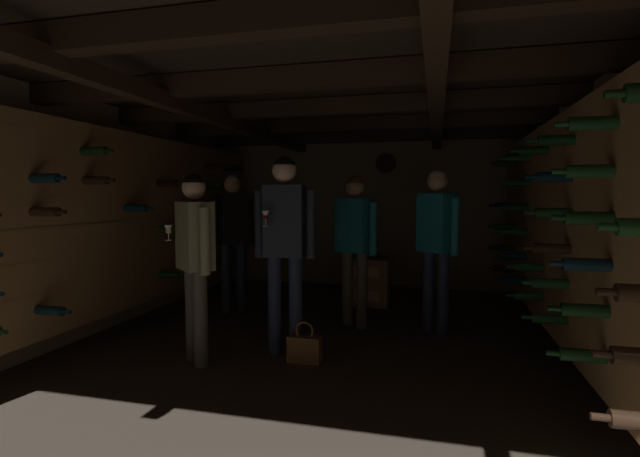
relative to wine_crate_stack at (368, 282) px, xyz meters
The scene contains 10 objects.
ground_plane 1.98m from the wine_crate_stack, 96.42° to the right, with size 8.40×8.40×0.00m, color #473D33.
room_shell 2.03m from the wine_crate_stack, 97.43° to the right, with size 4.72×6.52×2.41m.
wine_crate_stack is the anchor object (origin of this frame).
display_bottle 0.44m from the wine_crate_stack, 13.11° to the left, with size 0.08×0.08×0.35m.
person_host_center 2.20m from the wine_crate_stack, 102.55° to the right, with size 0.54×0.35×1.74m.
person_guest_far_right 1.50m from the wine_crate_stack, 50.62° to the right, with size 0.46×0.39×1.66m.
person_guest_rear_center 1.19m from the wine_crate_stack, 90.45° to the right, with size 0.50×0.34×1.61m.
person_guest_far_left 1.84m from the wine_crate_stack, 154.88° to the right, with size 0.39×0.46×1.65m.
person_guest_mid_left 2.71m from the wine_crate_stack, 114.79° to the right, with size 0.46×0.39×1.58m.
handbag 2.17m from the wine_crate_stack, 96.04° to the right, with size 0.28×0.12×0.35m.
Camera 1 is at (1.05, -3.84, 1.40)m, focal length 25.72 mm.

